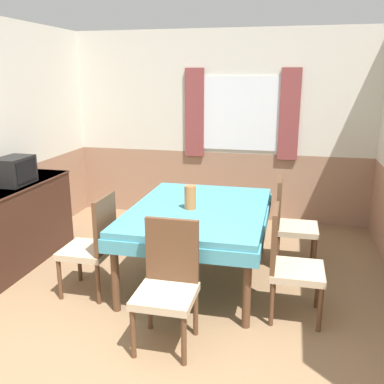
# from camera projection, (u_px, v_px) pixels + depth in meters

# --- Properties ---
(wall_back) EXTENTS (4.54, 0.09, 2.60)m
(wall_back) POSITION_uv_depth(u_px,v_px,m) (221.00, 127.00, 5.93)
(wall_back) COLOR silver
(wall_back) RESTS_ON ground_plane
(dining_table) EXTENTS (1.32, 1.77, 0.75)m
(dining_table) POSITION_uv_depth(u_px,v_px,m) (199.00, 217.00, 4.21)
(dining_table) COLOR teal
(dining_table) RESTS_ON ground_plane
(chair_left_near) EXTENTS (0.44, 0.44, 0.96)m
(chair_left_near) POSITION_uv_depth(u_px,v_px,m) (94.00, 243.00, 3.95)
(chair_left_near) COLOR brown
(chair_left_near) RESTS_ON ground_plane
(chair_head_near) EXTENTS (0.44, 0.44, 0.96)m
(chair_head_near) POSITION_uv_depth(u_px,v_px,m) (168.00, 281.00, 3.22)
(chair_head_near) COLOR brown
(chair_head_near) RESTS_ON ground_plane
(chair_right_near) EXTENTS (0.44, 0.44, 0.96)m
(chair_right_near) POSITION_uv_depth(u_px,v_px,m) (289.00, 261.00, 3.56)
(chair_right_near) COLOR brown
(chair_right_near) RESTS_ON ground_plane
(chair_right_far) EXTENTS (0.44, 0.44, 0.96)m
(chair_right_far) POSITION_uv_depth(u_px,v_px,m) (290.00, 221.00, 4.56)
(chair_right_far) COLOR brown
(chair_right_far) RESTS_ON ground_plane
(sideboard) EXTENTS (0.46, 1.48, 0.89)m
(sideboard) POSITION_uv_depth(u_px,v_px,m) (20.00, 223.00, 4.63)
(sideboard) COLOR #3D2319
(sideboard) RESTS_ON ground_plane
(tv) EXTENTS (0.29, 0.41, 0.29)m
(tv) POSITION_uv_depth(u_px,v_px,m) (15.00, 171.00, 4.47)
(tv) COLOR black
(tv) RESTS_ON sideboard
(vase) EXTENTS (0.11, 0.11, 0.23)m
(vase) POSITION_uv_depth(u_px,v_px,m) (190.00, 197.00, 4.11)
(vase) COLOR #B26B38
(vase) RESTS_ON dining_table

